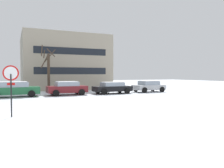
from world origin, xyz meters
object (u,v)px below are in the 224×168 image
Objects in this scene: stop_sign at (11,81)px; parked_car_green at (14,89)px; parked_car_black at (112,87)px; parked_car_silver at (149,86)px; parked_car_maroon at (67,88)px.

parked_car_green is at bearing 89.31° from stop_sign.
parked_car_silver is at bearing 3.71° from parked_car_black.
stop_sign is 14.59m from parked_car_black.
stop_sign is 0.56× the size of parked_car_green.
parked_car_maroon is 0.95× the size of parked_car_black.
stop_sign is 0.66× the size of parked_car_silver.
parked_car_maroon is at bearing 176.87° from parked_car_black.
parked_car_green reaches higher than parked_car_silver.
parked_car_black is at bearing 45.65° from stop_sign.
parked_car_green reaches higher than parked_car_maroon.
parked_car_black is (10.04, -0.30, -0.07)m from parked_car_green.
parked_car_maroon reaches higher than parked_car_silver.
parked_car_green is 1.12× the size of parked_car_maroon.
parked_car_silver is (10.04, 0.05, -0.02)m from parked_car_maroon.
parked_car_black is (10.16, 10.40, -1.14)m from stop_sign.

